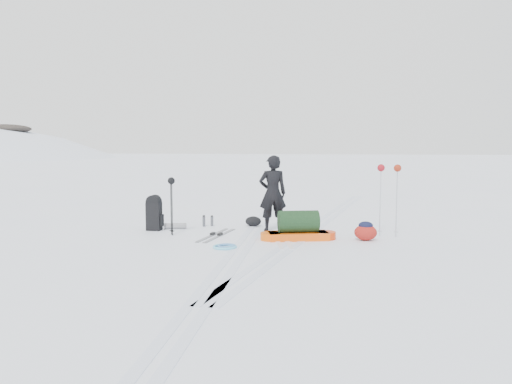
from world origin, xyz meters
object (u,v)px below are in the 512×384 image
at_px(expedition_rucksack, 157,214).
at_px(skier, 273,193).
at_px(pulk_sled, 298,228).
at_px(ski_poles_black, 171,188).

bearing_deg(expedition_rucksack, skier, 8.22).
distance_m(pulk_sled, expedition_rucksack, 3.39).
bearing_deg(skier, pulk_sled, 107.04).
relative_size(expedition_rucksack, ski_poles_black, 0.66).
relative_size(skier, expedition_rucksack, 2.07).
relative_size(pulk_sled, ski_poles_black, 1.30).
height_order(skier, pulk_sled, skier).
bearing_deg(skier, ski_poles_black, 5.00).
distance_m(skier, pulk_sled, 1.33).
bearing_deg(skier, expedition_rucksack, -10.44).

